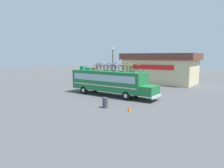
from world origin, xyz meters
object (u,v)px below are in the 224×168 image
(rooftop_bicycle_1, at_px, (99,67))
(traffic_cone, at_px, (129,108))
(luggage_bag_2, at_px, (89,69))
(rooftop_bicycle_7, at_px, (129,68))
(luggage_bag_3, at_px, (95,69))
(rooftop_bicycle_8, at_px, (136,69))
(rooftop_bicycle_5, at_px, (117,68))
(luggage_bag_1, at_px, (83,68))
(trash_bin, at_px, (105,103))
(rooftop_bicycle_6, at_px, (125,68))
(rooftop_bicycle_3, at_px, (110,68))
(rooftop_bicycle_2, at_px, (102,67))
(rooftop_bicycle_4, at_px, (113,68))
(street_lamp, at_px, (113,64))
(bus, at_px, (110,81))

(rooftop_bicycle_1, distance_m, traffic_cone, 9.02)
(luggage_bag_2, relative_size, rooftop_bicycle_7, 0.39)
(luggage_bag_3, distance_m, rooftop_bicycle_8, 5.68)
(luggage_bag_3, bearing_deg, rooftop_bicycle_5, -3.59)
(luggage_bag_1, distance_m, luggage_bag_3, 1.84)
(trash_bin, bearing_deg, luggage_bag_3, 137.29)
(rooftop_bicycle_6, xyz_separation_m, rooftop_bicycle_7, (0.75, -0.29, 0.02))
(rooftop_bicycle_3, bearing_deg, rooftop_bicycle_7, -7.92)
(rooftop_bicycle_3, height_order, rooftop_bicycle_8, rooftop_bicycle_3)
(rooftop_bicycle_1, height_order, trash_bin, rooftop_bicycle_1)
(rooftop_bicycle_2, bearing_deg, rooftop_bicycle_3, 48.09)
(luggage_bag_2, distance_m, rooftop_bicycle_4, 3.65)
(luggage_bag_2, distance_m, rooftop_bicycle_5, 4.33)
(rooftop_bicycle_5, bearing_deg, rooftop_bicycle_2, -177.59)
(rooftop_bicycle_1, distance_m, street_lamp, 6.69)
(rooftop_bicycle_4, distance_m, street_lamp, 7.89)
(luggage_bag_1, height_order, street_lamp, street_lamp)
(rooftop_bicycle_2, xyz_separation_m, rooftop_bicycle_7, (3.57, 0.30, -0.00))
(traffic_cone, xyz_separation_m, street_lamp, (-9.41, 10.95, 3.17))
(rooftop_bicycle_4, height_order, trash_bin, rooftop_bicycle_4)
(rooftop_bicycle_1, height_order, traffic_cone, rooftop_bicycle_1)
(rooftop_bicycle_2, bearing_deg, rooftop_bicycle_5, 2.41)
(bus, bearing_deg, rooftop_bicycle_6, 5.51)
(rooftop_bicycle_5, xyz_separation_m, rooftop_bicycle_7, (1.46, 0.21, -0.01))
(luggage_bag_1, relative_size, rooftop_bicycle_4, 0.31)
(rooftop_bicycle_6, relative_size, trash_bin, 1.86)
(trash_bin, bearing_deg, rooftop_bicycle_6, 101.83)
(luggage_bag_3, height_order, rooftop_bicycle_3, rooftop_bicycle_3)
(luggage_bag_2, relative_size, rooftop_bicycle_1, 0.41)
(luggage_bag_2, relative_size, trash_bin, 0.74)
(rooftop_bicycle_2, xyz_separation_m, rooftop_bicycle_8, (4.33, 0.44, -0.03))
(luggage_bag_2, height_order, rooftop_bicycle_3, rooftop_bicycle_3)
(bus, distance_m, traffic_cone, 7.32)
(luggage_bag_2, height_order, rooftop_bicycle_1, rooftop_bicycle_1)
(bus, distance_m, street_lamp, 7.61)
(luggage_bag_2, distance_m, rooftop_bicycle_7, 5.79)
(rooftop_bicycle_5, bearing_deg, trash_bin, -68.83)
(rooftop_bicycle_7, bearing_deg, rooftop_bicycle_3, 172.08)
(rooftop_bicycle_5, distance_m, street_lamp, 8.38)
(rooftop_bicycle_1, bearing_deg, rooftop_bicycle_2, -26.01)
(rooftop_bicycle_6, xyz_separation_m, trash_bin, (1.07, -5.13, -2.84))
(bus, height_order, traffic_cone, bus)
(rooftop_bicycle_5, distance_m, rooftop_bicycle_7, 1.48)
(rooftop_bicycle_5, bearing_deg, rooftop_bicycle_1, 174.25)
(bus, xyz_separation_m, luggage_bag_3, (-2.24, -0.10, 1.38))
(trash_bin, bearing_deg, rooftop_bicycle_3, 121.94)
(rooftop_bicycle_7, xyz_separation_m, traffic_cone, (2.74, -4.60, -3.06))
(street_lamp, bearing_deg, rooftop_bicycle_5, -51.60)
(luggage_bag_2, bearing_deg, rooftop_bicycle_4, 1.12)
(rooftop_bicycle_1, distance_m, rooftop_bicycle_4, 2.22)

